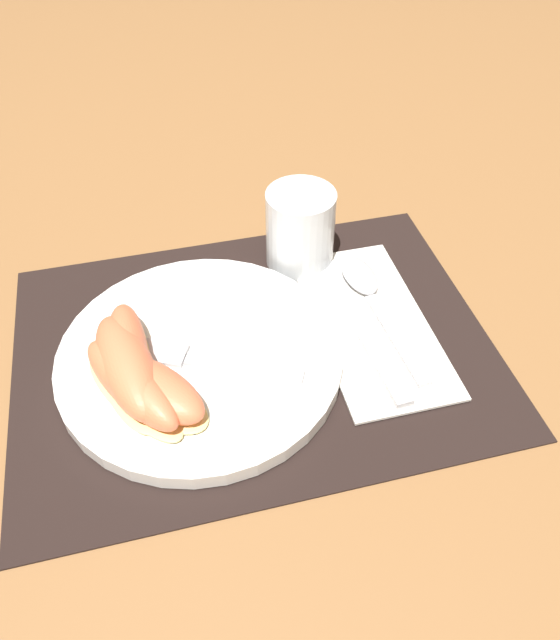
{
  "coord_description": "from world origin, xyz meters",
  "views": [
    {
      "loc": [
        -0.07,
        -0.4,
        0.46
      ],
      "look_at": [
        0.03,
        0.01,
        0.02
      ],
      "focal_mm": 35.0,
      "sensor_mm": 36.0,
      "label": 1
    }
  ],
  "objects_px": {
    "citrus_wedge_2": "(132,386)",
    "citrus_wedge_0": "(128,353)",
    "plate": "(200,357)",
    "juice_glass": "(300,233)",
    "knife": "(360,325)",
    "spoon": "(369,291)",
    "fork": "(193,360)",
    "citrus_wedge_3": "(154,390)",
    "citrus_wedge_1": "(128,368)"
  },
  "relations": [
    {
      "from": "fork",
      "to": "citrus_wedge_1",
      "type": "distance_m",
      "value": 0.06
    },
    {
      "from": "plate",
      "to": "citrus_wedge_3",
      "type": "xyz_separation_m",
      "value": [
        -0.05,
        -0.05,
        0.02
      ]
    },
    {
      "from": "citrus_wedge_2",
      "to": "citrus_wedge_0",
      "type": "bearing_deg",
      "value": 90.5
    },
    {
      "from": "spoon",
      "to": "citrus_wedge_0",
      "type": "bearing_deg",
      "value": -168.76
    },
    {
      "from": "citrus_wedge_2",
      "to": "juice_glass",
      "type": "bearing_deg",
      "value": 39.94
    },
    {
      "from": "juice_glass",
      "to": "spoon",
      "type": "height_order",
      "value": "juice_glass"
    },
    {
      "from": "citrus_wedge_0",
      "to": "citrus_wedge_1",
      "type": "bearing_deg",
      "value": -93.76
    },
    {
      "from": "fork",
      "to": "citrus_wedge_3",
      "type": "distance_m",
      "value": 0.05
    },
    {
      "from": "citrus_wedge_1",
      "to": "citrus_wedge_0",
      "type": "bearing_deg",
      "value": 86.24
    },
    {
      "from": "plate",
      "to": "citrus_wedge_0",
      "type": "xyz_separation_m",
      "value": [
        -0.06,
        -0.0,
        0.02
      ]
    },
    {
      "from": "knife",
      "to": "citrus_wedge_1",
      "type": "height_order",
      "value": "citrus_wedge_1"
    },
    {
      "from": "juice_glass",
      "to": "citrus_wedge_1",
      "type": "relative_size",
      "value": 0.63
    },
    {
      "from": "fork",
      "to": "citrus_wedge_3",
      "type": "height_order",
      "value": "citrus_wedge_3"
    },
    {
      "from": "fork",
      "to": "citrus_wedge_2",
      "type": "bearing_deg",
      "value": -153.36
    },
    {
      "from": "knife",
      "to": "fork",
      "type": "distance_m",
      "value": 0.17
    },
    {
      "from": "plate",
      "to": "citrus_wedge_2",
      "type": "bearing_deg",
      "value": -148.07
    },
    {
      "from": "citrus_wedge_0",
      "to": "citrus_wedge_3",
      "type": "distance_m",
      "value": 0.05
    },
    {
      "from": "plate",
      "to": "juice_glass",
      "type": "height_order",
      "value": "juice_glass"
    },
    {
      "from": "fork",
      "to": "plate",
      "type": "bearing_deg",
      "value": 57.56
    },
    {
      "from": "citrus_wedge_0",
      "to": "citrus_wedge_3",
      "type": "xyz_separation_m",
      "value": [
        0.02,
        -0.05,
        -0.0
      ]
    },
    {
      "from": "plate",
      "to": "citrus_wedge_1",
      "type": "distance_m",
      "value": 0.07
    },
    {
      "from": "juice_glass",
      "to": "knife",
      "type": "height_order",
      "value": "juice_glass"
    },
    {
      "from": "fork",
      "to": "knife",
      "type": "bearing_deg",
      "value": 5.49
    },
    {
      "from": "plate",
      "to": "juice_glass",
      "type": "bearing_deg",
      "value": 43.25
    },
    {
      "from": "juice_glass",
      "to": "citrus_wedge_0",
      "type": "xyz_separation_m",
      "value": [
        -0.19,
        -0.12,
        -0.01
      ]
    },
    {
      "from": "citrus_wedge_2",
      "to": "knife",
      "type": "bearing_deg",
      "value": 11.17
    },
    {
      "from": "plate",
      "to": "knife",
      "type": "xyz_separation_m",
      "value": [
        0.16,
        0.0,
        -0.0
      ]
    },
    {
      "from": "plate",
      "to": "fork",
      "type": "height_order",
      "value": "fork"
    },
    {
      "from": "spoon",
      "to": "citrus_wedge_3",
      "type": "distance_m",
      "value": 0.25
    },
    {
      "from": "citrus_wedge_3",
      "to": "fork",
      "type": "bearing_deg",
      "value": 42.99
    },
    {
      "from": "citrus_wedge_0",
      "to": "citrus_wedge_2",
      "type": "bearing_deg",
      "value": -89.5
    },
    {
      "from": "citrus_wedge_1",
      "to": "citrus_wedge_3",
      "type": "bearing_deg",
      "value": -53.14
    },
    {
      "from": "knife",
      "to": "spoon",
      "type": "distance_m",
      "value": 0.05
    },
    {
      "from": "citrus_wedge_0",
      "to": "knife",
      "type": "bearing_deg",
      "value": 1.54
    },
    {
      "from": "juice_glass",
      "to": "spoon",
      "type": "bearing_deg",
      "value": -53.64
    },
    {
      "from": "juice_glass",
      "to": "citrus_wedge_3",
      "type": "relative_size",
      "value": 0.75
    },
    {
      "from": "spoon",
      "to": "citrus_wedge_3",
      "type": "bearing_deg",
      "value": -157.6
    },
    {
      "from": "citrus_wedge_1",
      "to": "citrus_wedge_3",
      "type": "height_order",
      "value": "citrus_wedge_1"
    },
    {
      "from": "knife",
      "to": "citrus_wedge_1",
      "type": "relative_size",
      "value": 1.59
    },
    {
      "from": "citrus_wedge_2",
      "to": "citrus_wedge_3",
      "type": "xyz_separation_m",
      "value": [
        0.02,
        -0.01,
        -0.0
      ]
    },
    {
      "from": "knife",
      "to": "citrus_wedge_3",
      "type": "xyz_separation_m",
      "value": [
        -0.21,
        -0.05,
        0.02
      ]
    },
    {
      "from": "plate",
      "to": "fork",
      "type": "xyz_separation_m",
      "value": [
        -0.01,
        -0.01,
        0.01
      ]
    },
    {
      "from": "knife",
      "to": "citrus_wedge_3",
      "type": "bearing_deg",
      "value": -165.94
    },
    {
      "from": "juice_glass",
      "to": "citrus_wedge_1",
      "type": "distance_m",
      "value": 0.24
    },
    {
      "from": "plate",
      "to": "citrus_wedge_2",
      "type": "distance_m",
      "value": 0.08
    },
    {
      "from": "plate",
      "to": "citrus_wedge_2",
      "type": "height_order",
      "value": "citrus_wedge_2"
    },
    {
      "from": "spoon",
      "to": "citrus_wedge_0",
      "type": "height_order",
      "value": "citrus_wedge_0"
    },
    {
      "from": "fork",
      "to": "citrus_wedge_2",
      "type": "distance_m",
      "value": 0.06
    },
    {
      "from": "juice_glass",
      "to": "citrus_wedge_1",
      "type": "xyz_separation_m",
      "value": [
        -0.2,
        -0.14,
        -0.0
      ]
    },
    {
      "from": "knife",
      "to": "spoon",
      "type": "height_order",
      "value": "spoon"
    }
  ]
}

